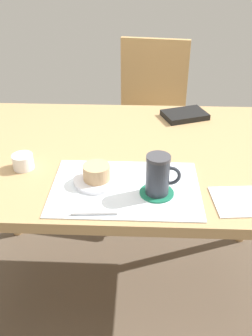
% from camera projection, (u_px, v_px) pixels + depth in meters
% --- Properties ---
extents(ground_plane, '(4.40, 4.40, 0.02)m').
position_uv_depth(ground_plane, '(125.00, 291.00, 1.77)').
color(ground_plane, brown).
extents(dining_table, '(1.34, 0.86, 0.75)m').
position_uv_depth(dining_table, '(124.00, 167.00, 1.41)').
color(dining_table, tan).
rests_on(dining_table, ground_plane).
extents(wooden_chair, '(0.47, 0.47, 0.95)m').
position_uv_depth(wooden_chair, '(150.00, 120.00, 2.18)').
color(wooden_chair, tan).
rests_on(wooden_chair, ground_plane).
extents(placemat, '(0.46, 0.31, 0.00)m').
position_uv_depth(placemat, '(125.00, 188.00, 1.16)').
color(placemat, white).
rests_on(placemat, dining_table).
extents(pastry_plate, '(0.15, 0.15, 0.01)m').
position_uv_depth(pastry_plate, '(97.00, 180.00, 1.18)').
color(pastry_plate, white).
rests_on(pastry_plate, placemat).
extents(pastry, '(0.09, 0.09, 0.05)m').
position_uv_depth(pastry, '(97.00, 172.00, 1.16)').
color(pastry, tan).
rests_on(pastry, pastry_plate).
extents(coffee_coaster, '(0.10, 0.10, 0.00)m').
position_uv_depth(coffee_coaster, '(157.00, 193.00, 1.13)').
color(coffee_coaster, '#196B4C').
rests_on(coffee_coaster, placemat).
extents(coffee_mug, '(0.10, 0.07, 0.12)m').
position_uv_depth(coffee_mug, '(159.00, 175.00, 1.09)').
color(coffee_mug, '#2D333D').
rests_on(coffee_mug, coffee_coaster).
extents(teaspoon, '(0.13, 0.02, 0.01)m').
position_uv_depth(teaspoon, '(94.00, 213.00, 1.04)').
color(teaspoon, silver).
rests_on(teaspoon, placemat).
extents(paper_napkin, '(0.16, 0.16, 0.00)m').
position_uv_depth(paper_napkin, '(239.00, 201.00, 1.10)').
color(paper_napkin, white).
rests_on(paper_napkin, dining_table).
extents(sugar_bowl, '(0.07, 0.07, 0.05)m').
position_uv_depth(sugar_bowl, '(23.00, 162.00, 1.25)').
color(sugar_bowl, white).
rests_on(sugar_bowl, dining_table).
extents(small_book, '(0.21, 0.18, 0.02)m').
position_uv_depth(small_book, '(185.00, 115.00, 1.61)').
color(small_book, black).
rests_on(small_book, dining_table).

